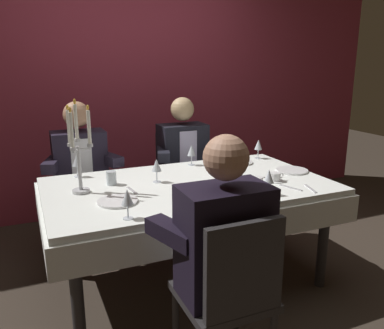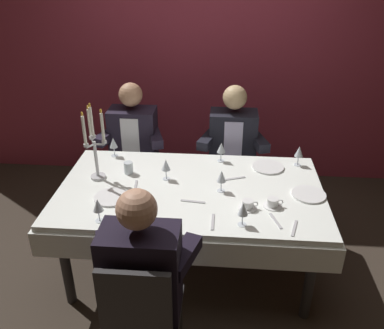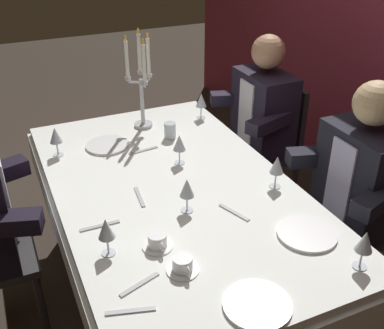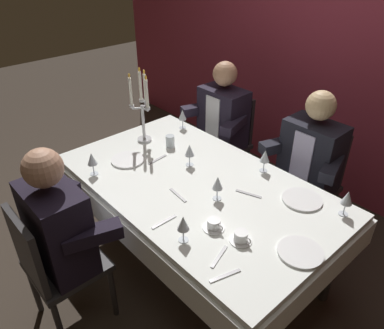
{
  "view_description": "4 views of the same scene",
  "coord_description": "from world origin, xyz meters",
  "views": [
    {
      "loc": [
        -1.01,
        -2.39,
        1.55
      ],
      "look_at": [
        0.04,
        0.03,
        0.86
      ],
      "focal_mm": 37.22,
      "sensor_mm": 36.0,
      "label": 1
    },
    {
      "loc": [
        0.22,
        -2.54,
        2.27
      ],
      "look_at": [
        0.01,
        0.04,
        0.91
      ],
      "focal_mm": 38.46,
      "sensor_mm": 36.0,
      "label": 2
    },
    {
      "loc": [
        1.79,
        -0.7,
        1.94
      ],
      "look_at": [
        0.07,
        0.07,
        0.87
      ],
      "focal_mm": 43.8,
      "sensor_mm": 36.0,
      "label": 3
    },
    {
      "loc": [
        1.49,
        -1.38,
        2.14
      ],
      "look_at": [
        -0.09,
        0.04,
        0.82
      ],
      "focal_mm": 34.82,
      "sensor_mm": 36.0,
      "label": 4
    }
  ],
  "objects": [
    {
      "name": "ground_plane",
      "position": [
        0.0,
        0.0,
        0.0
      ],
      "size": [
        12.0,
        12.0,
        0.0
      ],
      "primitive_type": "plane",
      "color": "#352C23"
    },
    {
      "name": "back_wall",
      "position": [
        0.0,
        1.66,
        1.35
      ],
      "size": [
        6.0,
        0.12,
        2.7
      ],
      "primitive_type": "cube",
      "color": "#912D40",
      "rests_on": "ground_plane"
    },
    {
      "name": "dining_table",
      "position": [
        0.0,
        0.0,
        0.62
      ],
      "size": [
        1.94,
        1.14,
        0.74
      ],
      "color": "white",
      "rests_on": "ground_plane"
    },
    {
      "name": "candelabra",
      "position": [
        -0.7,
        0.09,
        1.01
      ],
      "size": [
        0.15,
        0.17,
        0.59
      ],
      "color": "silver",
      "rests_on": "dining_table"
    },
    {
      "name": "dinner_plate_0",
      "position": [
        0.58,
        0.36,
        0.75
      ],
      "size": [
        0.25,
        0.25,
        0.01
      ],
      "primitive_type": "cylinder",
      "color": "white",
      "rests_on": "dining_table"
    },
    {
      "name": "dinner_plate_1",
      "position": [
        0.83,
        -0.03,
        0.75
      ],
      "size": [
        0.24,
        0.24,
        0.01
      ],
      "primitive_type": "cylinder",
      "color": "white",
      "rests_on": "dining_table"
    },
    {
      "name": "dinner_plate_2",
      "position": [
        -0.53,
        -0.18,
        0.75
      ],
      "size": [
        0.24,
        0.24,
        0.01
      ],
      "primitive_type": "cylinder",
      "color": "white",
      "rests_on": "dining_table"
    },
    {
      "name": "wine_glass_0",
      "position": [
        -0.54,
        -0.45,
        0.86
      ],
      "size": [
        0.07,
        0.07,
        0.16
      ],
      "color": "silver",
      "rests_on": "dining_table"
    },
    {
      "name": "wine_glass_1",
      "position": [
        0.82,
        0.42,
        0.85
      ],
      "size": [
        0.07,
        0.07,
        0.16
      ],
      "color": "silver",
      "rests_on": "dining_table"
    },
    {
      "name": "wine_glass_2",
      "position": [
        -0.67,
        0.46,
        0.85
      ],
      "size": [
        0.07,
        0.07,
        0.16
      ],
      "color": "silver",
      "rests_on": "dining_table"
    },
    {
      "name": "wine_glass_3",
      "position": [
        0.22,
        -0.02,
        0.85
      ],
      "size": [
        0.07,
        0.07,
        0.16
      ],
      "color": "silver",
      "rests_on": "dining_table"
    },
    {
      "name": "wine_glass_4",
      "position": [
        0.36,
        -0.42,
        0.85
      ],
      "size": [
        0.07,
        0.07,
        0.16
      ],
      "color": "silver",
      "rests_on": "dining_table"
    },
    {
      "name": "wine_glass_5",
      "position": [
        -0.19,
        0.11,
        0.85
      ],
      "size": [
        0.07,
        0.07,
        0.16
      ],
      "color": "silver",
      "rests_on": "dining_table"
    },
    {
      "name": "wine_glass_6",
      "position": [
        0.21,
        0.44,
        0.86
      ],
      "size": [
        0.07,
        0.07,
        0.16
      ],
      "color": "silver",
      "rests_on": "dining_table"
    },
    {
      "name": "water_tumbler_0",
      "position": [
        -0.49,
        0.18,
        0.79
      ],
      "size": [
        0.07,
        0.07,
        0.09
      ],
      "primitive_type": "cylinder",
      "color": "silver",
      "rests_on": "dining_table"
    },
    {
      "name": "coffee_cup_0",
      "position": [
        0.57,
        -0.2,
        0.77
      ],
      "size": [
        0.13,
        0.12,
        0.06
      ],
      "color": "white",
      "rests_on": "dining_table"
    },
    {
      "name": "coffee_cup_1",
      "position": [
        0.4,
        -0.23,
        0.77
      ],
      "size": [
        0.13,
        0.12,
        0.06
      ],
      "color": "white",
      "rests_on": "dining_table"
    },
    {
      "name": "fork_0",
      "position": [
        0.18,
        -0.41,
        0.74
      ],
      "size": [
        0.02,
        0.17,
        0.01
      ],
      "primitive_type": "cube",
      "rotation": [
        0.0,
        0.0,
        1.56
      ],
      "color": "#B7B7BC",
      "rests_on": "dining_table"
    },
    {
      "name": "fork_1",
      "position": [
        0.03,
        -0.18,
        0.74
      ],
      "size": [
        0.17,
        0.04,
        0.01
      ],
      "primitive_type": "cube",
      "rotation": [
        0.0,
        0.0,
        -0.11
      ],
      "color": "#B7B7BC",
      "rests_on": "dining_table"
    },
    {
      "name": "spoon_2",
      "position": [
        0.57,
        -0.37,
        0.74
      ],
      "size": [
        0.07,
        0.17,
        0.01
      ],
      "primitive_type": "cube",
      "rotation": [
        0.0,
        0.0,
        1.9
      ],
      "color": "#B7B7BC",
      "rests_on": "dining_table"
    },
    {
      "name": "spoon_3",
      "position": [
        0.32,
        0.16,
        0.74
      ],
      "size": [
        0.17,
        0.08,
        0.01
      ],
      "primitive_type": "cube",
      "rotation": [
        0.0,
        0.0,
        0.35
      ],
      "color": "#B7B7BC",
      "rests_on": "dining_table"
    },
    {
      "name": "fork_4",
      "position": [
        0.68,
        -0.43,
        0.74
      ],
      "size": [
        0.06,
        0.17,
        0.01
      ],
      "primitive_type": "cube",
      "rotation": [
        0.0,
        0.0,
        1.29
      ],
      "color": "#B7B7BC",
      "rests_on": "dining_table"
    },
    {
      "name": "spoon_5",
      "position": [
        -0.4,
        -0.02,
        0.74
      ],
      "size": [
        0.04,
        0.17,
        0.01
      ],
      "primitive_type": "cube",
      "rotation": [
        0.0,
        0.0,
        1.68
      ],
      "color": "#B7B7BC",
      "rests_on": "dining_table"
    },
    {
      "name": "seated_diner_0",
      "position": [
        -0.6,
        0.89,
        0.74
      ],
      "size": [
        0.63,
        0.48,
        1.24
      ],
      "color": "#2A2729",
      "rests_on": "ground_plane"
    },
    {
      "name": "seated_diner_1",
      "position": [
        -0.19,
        -0.89,
        0.74
      ],
      "size": [
        0.63,
        0.48,
        1.24
      ],
      "color": "#2A2729",
      "rests_on": "ground_plane"
    },
    {
      "name": "seated_diner_2",
      "position": [
        0.31,
        0.89,
        0.74
      ],
      "size": [
        0.63,
        0.48,
        1.24
      ],
      "color": "#2A2729",
      "rests_on": "ground_plane"
    }
  ]
}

